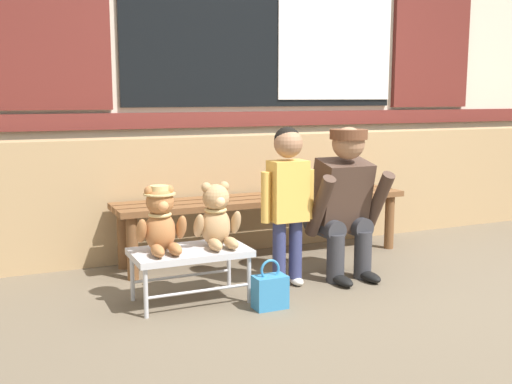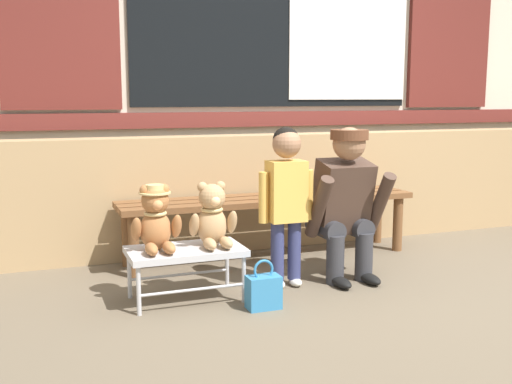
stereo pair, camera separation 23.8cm
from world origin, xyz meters
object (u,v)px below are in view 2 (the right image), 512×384
(teddy_bear_plain, at_px, (213,217))
(handbag_on_ground, at_px, (263,291))
(child_standing, at_px, (286,189))
(teddy_bear_with_hat, at_px, (156,220))
(adult_crouching, at_px, (346,203))
(wooden_bench_long, at_px, (269,206))
(small_display_bench, at_px, (186,254))

(teddy_bear_plain, relative_size, handbag_on_ground, 1.34)
(child_standing, distance_m, handbag_on_ground, 0.65)
(teddy_bear_with_hat, distance_m, adult_crouching, 1.20)
(wooden_bench_long, relative_size, child_standing, 2.19)
(wooden_bench_long, relative_size, handbag_on_ground, 7.72)
(small_display_bench, bearing_deg, wooden_bench_long, 41.25)
(adult_crouching, bearing_deg, teddy_bear_with_hat, -177.14)
(wooden_bench_long, bearing_deg, child_standing, -102.93)
(teddy_bear_with_hat, bearing_deg, teddy_bear_plain, -0.13)
(teddy_bear_with_hat, height_order, adult_crouching, adult_crouching)
(teddy_bear_with_hat, height_order, child_standing, child_standing)
(handbag_on_ground, bearing_deg, teddy_bear_with_hat, 151.38)
(teddy_bear_plain, bearing_deg, small_display_bench, -179.49)
(wooden_bench_long, distance_m, child_standing, 0.69)
(wooden_bench_long, bearing_deg, small_display_bench, -138.75)
(child_standing, bearing_deg, handbag_on_ground, -129.94)
(teddy_bear_plain, height_order, adult_crouching, adult_crouching)
(small_display_bench, xyz_separation_m, handbag_on_ground, (0.36, -0.28, -0.17))
(handbag_on_ground, bearing_deg, child_standing, 50.06)
(adult_crouching, bearing_deg, handbag_on_ground, -153.32)
(teddy_bear_with_hat, distance_m, handbag_on_ground, 0.70)
(teddy_bear_plain, xyz_separation_m, child_standing, (0.47, 0.04, 0.13))
(child_standing, height_order, adult_crouching, child_standing)
(small_display_bench, distance_m, handbag_on_ground, 0.48)
(adult_crouching, bearing_deg, small_display_bench, -176.59)
(teddy_bear_with_hat, bearing_deg, child_standing, 2.87)
(small_display_bench, height_order, handbag_on_ground, small_display_bench)
(wooden_bench_long, bearing_deg, adult_crouching, -66.69)
(teddy_bear_plain, distance_m, handbag_on_ground, 0.50)
(small_display_bench, height_order, adult_crouching, adult_crouching)
(wooden_bench_long, xyz_separation_m, child_standing, (-0.15, -0.64, 0.22))
(teddy_bear_with_hat, height_order, handbag_on_ground, teddy_bear_with_hat)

